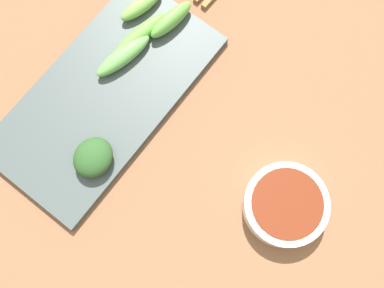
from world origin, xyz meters
TOP-DOWN VIEW (x-y plane):
  - tabletop at (0.00, 0.00)m, footprint 2.10×2.10m
  - sauce_bowl at (-0.18, -0.02)m, footprint 0.11×0.11m
  - serving_plate at (0.11, 0.01)m, footprint 0.18×0.35m
  - broccoli_stalk_0 at (0.13, -0.09)m, footprint 0.04×0.10m
  - broccoli_stalk_1 at (0.13, -0.05)m, footprint 0.04×0.10m
  - broccoli_stalk_2 at (0.15, -0.13)m, footprint 0.04×0.08m
  - broccoli_stalk_3 at (0.11, -0.13)m, footprint 0.03×0.08m
  - broccoli_leafy_4 at (0.06, 0.09)m, footprint 0.06×0.06m

SIDE VIEW (x-z plane):
  - tabletop at x=0.00m, z-range 0.00..0.02m
  - serving_plate at x=0.11m, z-range 0.02..0.03m
  - sauce_bowl at x=-0.18m, z-range 0.02..0.05m
  - broccoli_stalk_0 at x=0.13m, z-range 0.03..0.05m
  - broccoli_stalk_2 at x=0.15m, z-range 0.03..0.05m
  - broccoli_stalk_1 at x=0.13m, z-range 0.03..0.05m
  - broccoli_stalk_3 at x=0.11m, z-range 0.03..0.06m
  - broccoli_leafy_4 at x=0.06m, z-range 0.03..0.06m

